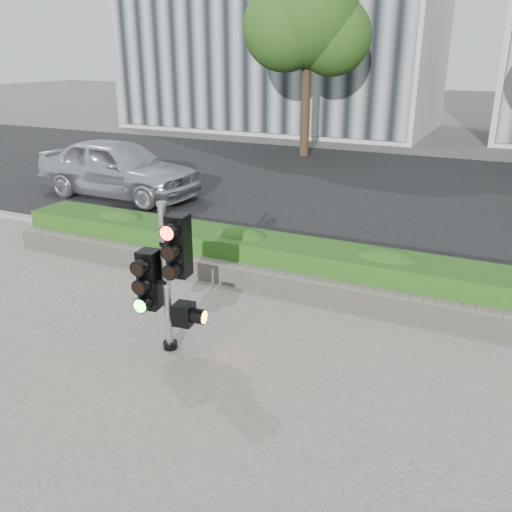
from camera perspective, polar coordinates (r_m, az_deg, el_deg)
name	(u,v)px	position (r m, az deg, el deg)	size (l,w,h in m)	color
ground	(235,345)	(7.77, -2.27, -9.38)	(120.00, 120.00, 0.00)	#51514C
sidewalk	(121,455)	(6.07, -14.04, -19.69)	(16.00, 11.00, 0.03)	#9E9389
road	(391,192)	(16.70, 14.04, 6.58)	(60.00, 13.00, 0.02)	black
curb	(312,267)	(10.35, 5.88, -1.17)	(60.00, 0.25, 0.12)	gray
stone_wall	(286,284)	(9.22, 3.23, -2.96)	(12.00, 0.32, 0.34)	gray
hedge	(301,262)	(9.71, 4.72, -0.66)	(12.00, 1.00, 0.68)	#427F27
tree_left	(308,19)	(21.92, 5.50, 23.55)	(4.61, 4.03, 7.34)	black
traffic_signal	(169,270)	(7.24, -9.18, -1.50)	(0.74, 0.58, 2.10)	black
car_silver	(118,168)	(15.94, -14.31, 8.98)	(1.94, 4.83, 1.65)	silver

